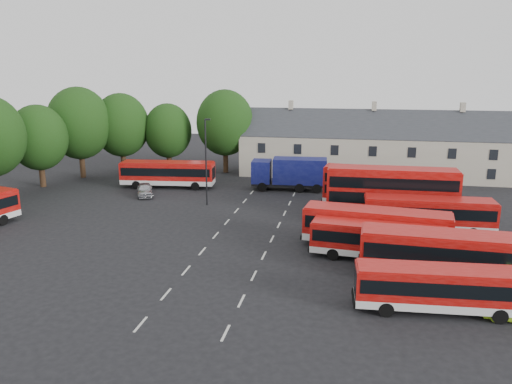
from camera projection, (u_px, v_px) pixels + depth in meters
ground at (209, 243)px, 41.75m from camera, size 140.00×140.00×0.00m
lane_markings at (244, 237)px, 43.19m from camera, size 5.15×33.80×0.01m
treeline at (92, 131)px, 62.45m from camera, size 29.92×32.59×12.01m
terrace_houses at (372, 148)px, 66.83m from camera, size 35.70×7.13×10.06m
bus_row_a at (440, 286)px, 29.48m from camera, size 10.02×2.90×2.80m
bus_row_b at (452, 253)px, 33.75m from camera, size 12.27×3.38×3.43m
bus_row_c at (378, 239)px, 37.64m from camera, size 10.23×3.36×2.84m
bus_row_d at (376, 225)px, 40.03m from camera, size 11.80×4.04×3.27m
bus_row_e at (428, 212)px, 43.97m from camera, size 11.20×2.84×3.15m
bus_dd_south at (391, 190)px, 47.93m from camera, size 12.26×2.97×5.02m
bus_dd_north at (375, 185)px, 51.70m from camera, size 10.74×3.65×4.32m
bus_north at (168, 172)px, 60.92m from camera, size 11.55×3.74×3.21m
box_truck at (290, 172)px, 59.59m from camera, size 9.01×3.33×3.87m
silver_car at (145, 190)px, 57.12m from camera, size 3.33×4.59×1.45m
lamppost at (206, 160)px, 52.32m from camera, size 0.64×0.32×9.21m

